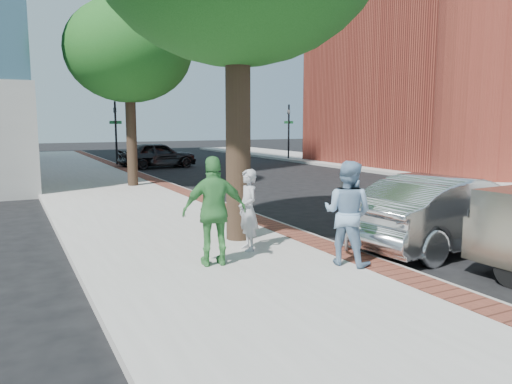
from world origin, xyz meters
TOP-DOWN VIEW (x-y plane):
  - ground at (0.00, 0.00)m, footprint 120.00×120.00m
  - sidewalk at (-1.50, 8.00)m, footprint 5.00×60.00m
  - brick_strip at (0.70, 8.00)m, footprint 0.60×60.00m
  - curb at (1.05, 8.00)m, footprint 0.10×60.00m
  - sidewalk_far at (14.50, 8.00)m, footprint 5.00×60.00m
  - church at (20.98, 13.13)m, footprint 19.00×16.00m
  - signal_near at (0.90, 22.00)m, footprint 0.70×0.15m
  - signal_far at (12.50, 22.00)m, footprint 0.70×0.15m
  - tree_far at (-0.50, 12.00)m, footprint 4.80×4.80m
  - parking_meter at (0.81, 0.00)m, footprint 0.12×0.32m
  - person_gray at (-0.84, 0.94)m, footprint 0.43×0.61m
  - person_officer at (0.28, -0.70)m, footprint 1.05×1.11m
  - person_green at (-1.80, 0.28)m, footprint 1.18×0.67m
  - sedan_silver at (3.18, -0.32)m, footprint 4.84×2.14m
  - bg_car at (2.93, 20.58)m, footprint 4.53×2.16m

SIDE VIEW (x-z plane):
  - ground at x=0.00m, z-range 0.00..0.00m
  - sidewalk at x=-1.50m, z-range 0.00..0.15m
  - curb at x=1.05m, z-range 0.00..0.15m
  - sidewalk_far at x=14.50m, z-range 0.00..0.15m
  - brick_strip at x=0.70m, z-range 0.15..0.16m
  - bg_car at x=2.93m, z-range 0.00..1.49m
  - sedan_silver at x=3.18m, z-range 0.00..1.54m
  - person_gray at x=-0.84m, z-range 0.15..1.73m
  - person_officer at x=0.28m, z-range 0.15..1.97m
  - person_green at x=-1.80m, z-range 0.15..2.05m
  - parking_meter at x=0.81m, z-range 0.47..1.94m
  - signal_near at x=0.90m, z-range 0.35..4.15m
  - signal_far at x=12.50m, z-range 0.35..4.15m
  - tree_far at x=-0.50m, z-range 1.73..8.87m
  - church at x=20.98m, z-range -2.94..17.46m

